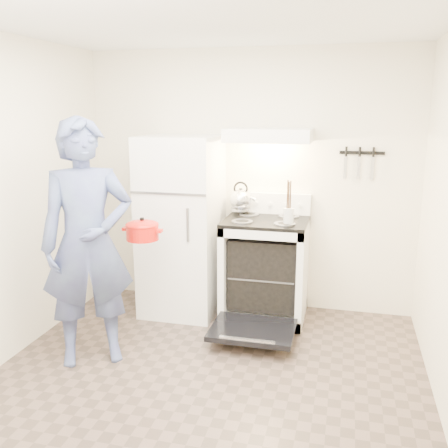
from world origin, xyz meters
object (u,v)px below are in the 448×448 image
Objects in this scene: tea_kettle at (241,198)px; stove_body at (265,270)px; dutch_oven at (142,232)px; person at (88,244)px; refrigerator at (182,226)px.

stove_body is at bearing -32.12° from tea_kettle.
dutch_oven is at bearing -122.61° from tea_kettle.
dutch_oven is at bearing 20.21° from person.
person is at bearing -124.39° from tea_kettle.
person is (-0.37, -1.12, 0.10)m from refrigerator.
refrigerator is 0.90× the size of person.
stove_body is (0.81, 0.02, -0.39)m from refrigerator.
person reaches higher than refrigerator.
refrigerator is 5.43× the size of tea_kettle.
dutch_oven is (-0.61, -0.95, -0.14)m from tea_kettle.
tea_kettle is (0.53, 0.20, 0.26)m from refrigerator.
refrigerator is 0.62m from tea_kettle.
refrigerator is 0.77m from dutch_oven.
stove_body is 2.75× the size of dutch_oven.
tea_kettle is at bearing 147.88° from stove_body.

